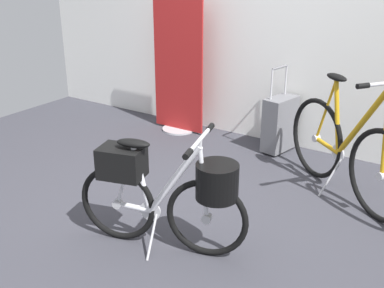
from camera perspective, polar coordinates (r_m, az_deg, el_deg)
ground_plane at (r=3.39m, az=-2.82°, el=-9.68°), size 6.13×6.13×0.00m
floor_banner_stand at (r=4.98m, az=-1.69°, el=8.54°), size 0.60×0.36×1.42m
folding_bike_foreground at (r=2.93m, az=-3.01°, el=-5.54°), size 1.11×0.53×0.80m
display_bike_left at (r=3.80m, az=18.28°, el=-0.76°), size 1.21×0.90×1.02m
rolling_suitcase at (r=4.58m, az=10.64°, el=2.47°), size 0.25×0.39×0.83m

